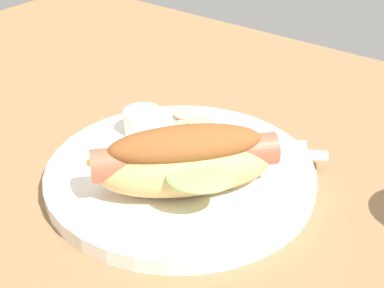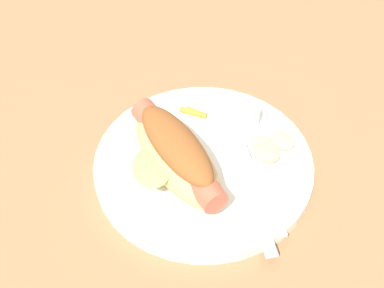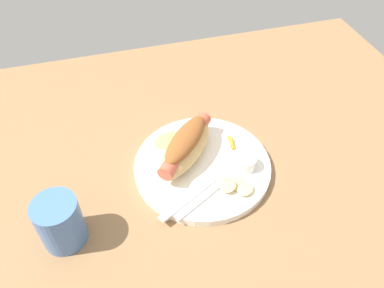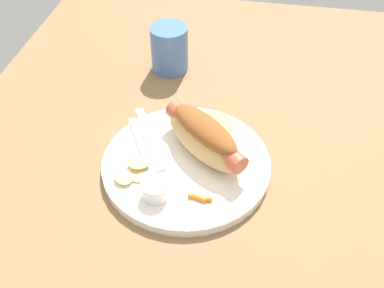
{
  "view_description": "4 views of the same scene",
  "coord_description": "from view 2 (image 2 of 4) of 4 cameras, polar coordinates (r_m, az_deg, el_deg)",
  "views": [
    {
      "loc": [
        29.96,
        -34.72,
        33.45
      ],
      "look_at": [
        2.36,
        1.41,
        5.83
      ],
      "focal_mm": 53.53,
      "sensor_mm": 36.0,
      "label": 1
    },
    {
      "loc": [
        41.08,
        13.55,
        51.75
      ],
      "look_at": [
        -0.44,
        0.93,
        3.68
      ],
      "focal_mm": 49.8,
      "sensor_mm": 36.0,
      "label": 2
    },
    {
      "loc": [
        15.7,
        50.32,
        58.96
      ],
      "look_at": [
        1.65,
        0.84,
        5.89
      ],
      "focal_mm": 35.91,
      "sensor_mm": 36.0,
      "label": 3
    },
    {
      "loc": [
        -48.77,
        -7.14,
        53.85
      ],
      "look_at": [
        1.16,
        1.8,
        4.4
      ],
      "focal_mm": 41.86,
      "sensor_mm": 36.0,
      "label": 4
    }
  ],
  "objects": [
    {
      "name": "knife",
      "position": [
        0.62,
        6.47,
        -5.81
      ],
      "size": [
        14.5,
        8.64,
        0.36
      ],
      "primitive_type": "cube",
      "rotation": [
        0.0,
        0.0,
        3.63
      ],
      "color": "silver",
      "rests_on": "plate"
    },
    {
      "name": "hot_dog",
      "position": [
        0.62,
        -1.28,
        -1.18
      ],
      "size": [
        15.95,
        16.72,
        6.58
      ],
      "rotation": [
        0.0,
        0.0,
        3.98
      ],
      "color": "tan",
      "rests_on": "plate"
    },
    {
      "name": "carrot_garnish",
      "position": [
        0.71,
        0.2,
        3.4
      ],
      "size": [
        1.41,
        3.74,
        0.82
      ],
      "color": "orange",
      "rests_on": "plate"
    },
    {
      "name": "sauce_ramekin",
      "position": [
        0.7,
        5.55,
        3.03
      ],
      "size": [
        4.12,
        4.12,
        2.65
      ],
      "primitive_type": "cylinder",
      "color": "white",
      "rests_on": "plate"
    },
    {
      "name": "plate",
      "position": [
        0.66,
        1.14,
        -2.48
      ],
      "size": [
        27.14,
        27.14,
        1.6
      ],
      "primitive_type": "cylinder",
      "color": "white",
      "rests_on": "ground_plane"
    },
    {
      "name": "ground_plane",
      "position": [
        0.68,
        -0.86,
        -2.67
      ],
      "size": [
        120.0,
        90.0,
        1.8
      ],
      "primitive_type": "cube",
      "color": "olive"
    },
    {
      "name": "fork",
      "position": [
        0.63,
        7.72,
        -4.61
      ],
      "size": [
        13.4,
        8.0,
        0.4
      ],
      "rotation": [
        0.0,
        0.0,
        3.64
      ],
      "color": "silver",
      "rests_on": "plate"
    },
    {
      "name": "chips_pile",
      "position": [
        0.67,
        8.27,
        -0.33
      ],
      "size": [
        7.31,
        6.53,
        1.57
      ],
      "color": "#E3C47E",
      "rests_on": "plate"
    }
  ]
}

